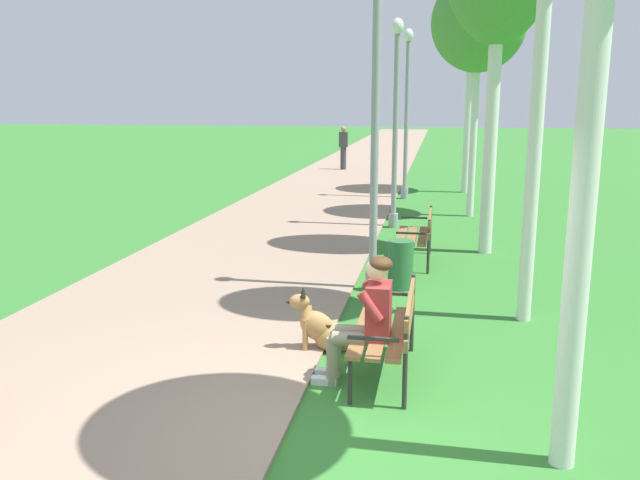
% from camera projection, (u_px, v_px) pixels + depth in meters
% --- Properties ---
extents(ground_plane, '(120.00, 120.00, 0.00)m').
position_uv_depth(ground_plane, '(322.00, 437.00, 5.32)').
color(ground_plane, '#33752D').
extents(paved_path, '(4.01, 60.00, 0.04)m').
position_uv_depth(paved_path, '(367.00, 161.00, 28.81)').
color(paved_path, gray).
rests_on(paved_path, ground).
extents(park_bench_near, '(0.55, 1.50, 0.85)m').
position_uv_depth(park_bench_near, '(390.00, 326.00, 6.39)').
color(park_bench_near, olive).
rests_on(park_bench_near, ground).
extents(park_bench_mid, '(0.55, 1.50, 0.85)m').
position_uv_depth(park_bench_mid, '(418.00, 232.00, 10.87)').
color(park_bench_mid, olive).
rests_on(park_bench_mid, ground).
extents(person_seated_on_near_bench, '(0.74, 0.49, 1.25)m').
position_uv_depth(person_seated_on_near_bench, '(367.00, 315.00, 6.18)').
color(person_seated_on_near_bench, gray).
rests_on(person_seated_on_near_bench, ground).
extents(dog_shepherd, '(0.83, 0.36, 0.71)m').
position_uv_depth(dog_shepherd, '(322.00, 328.00, 7.07)').
color(dog_shepherd, '#B27F47').
rests_on(dog_shepherd, ground).
extents(lamp_post_near, '(0.24, 0.24, 4.35)m').
position_uv_depth(lamp_post_near, '(375.00, 130.00, 8.92)').
color(lamp_post_near, gray).
rests_on(lamp_post_near, ground).
extents(lamp_post_mid, '(0.24, 0.24, 4.23)m').
position_uv_depth(lamp_post_mid, '(395.00, 122.00, 13.51)').
color(lamp_post_mid, gray).
rests_on(lamp_post_mid, ground).
extents(lamp_post_far, '(0.24, 0.24, 4.43)m').
position_uv_depth(lamp_post_far, '(407.00, 113.00, 17.51)').
color(lamp_post_far, gray).
rests_on(lamp_post_far, ground).
extents(birch_tree_fourth, '(2.07, 2.07, 5.36)m').
position_uv_depth(birch_tree_fourth, '(479.00, 24.00, 14.42)').
color(birch_tree_fourth, silver).
rests_on(birch_tree_fourth, ground).
extents(birch_tree_fifth, '(2.03, 2.15, 6.21)m').
position_uv_depth(birch_tree_fifth, '(473.00, 20.00, 18.19)').
color(birch_tree_fifth, silver).
rests_on(birch_tree_fifth, ground).
extents(litter_bin, '(0.36, 0.36, 0.70)m').
position_uv_depth(litter_bin, '(401.00, 265.00, 9.41)').
color(litter_bin, '#2D6638').
rests_on(litter_bin, ground).
extents(pedestrian_distant, '(0.32, 0.22, 1.65)m').
position_uv_depth(pedestrian_distant, '(343.00, 148.00, 24.88)').
color(pedestrian_distant, '#383842').
rests_on(pedestrian_distant, ground).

